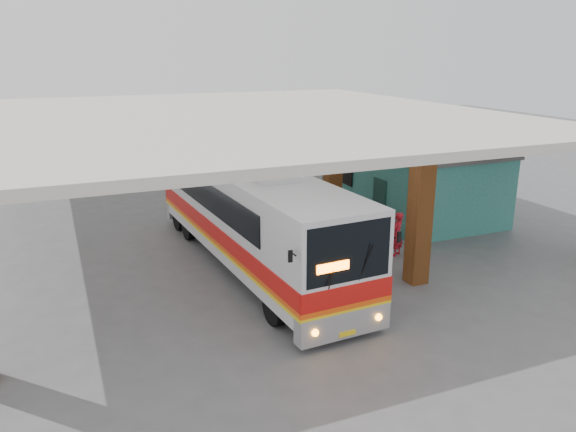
% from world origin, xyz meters
% --- Properties ---
extents(ground, '(90.00, 90.00, 0.00)m').
position_xyz_m(ground, '(0.00, 0.00, 0.00)').
color(ground, '#515154').
rests_on(ground, ground).
extents(brick_columns, '(20.10, 21.60, 4.35)m').
position_xyz_m(brick_columns, '(1.43, 5.00, 2.17)').
color(brick_columns, '#9B5422').
rests_on(brick_columns, ground).
extents(canopy_roof, '(21.00, 23.00, 0.30)m').
position_xyz_m(canopy_roof, '(0.50, 6.50, 4.50)').
color(canopy_roof, beige).
rests_on(canopy_roof, brick_columns).
extents(shop_building, '(5.20, 8.20, 3.11)m').
position_xyz_m(shop_building, '(7.49, 4.00, 1.56)').
color(shop_building, '#2D7263').
rests_on(shop_building, ground).
extents(coach_bus, '(3.44, 12.83, 3.70)m').
position_xyz_m(coach_bus, '(-1.44, 0.48, 1.84)').
color(coach_bus, silver).
rests_on(coach_bus, ground).
extents(motorcycle, '(1.96, 1.20, 0.97)m').
position_xyz_m(motorcycle, '(4.70, 2.10, 0.49)').
color(motorcycle, black).
rests_on(motorcycle, ground).
extents(pedestrian, '(0.71, 0.64, 1.64)m').
position_xyz_m(pedestrian, '(3.79, -0.66, 0.82)').
color(pedestrian, red).
rests_on(pedestrian, ground).
extents(red_chair, '(0.49, 0.49, 0.71)m').
position_xyz_m(red_chair, '(5.08, 8.74, 0.33)').
color(red_chair, red).
rests_on(red_chair, ground).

